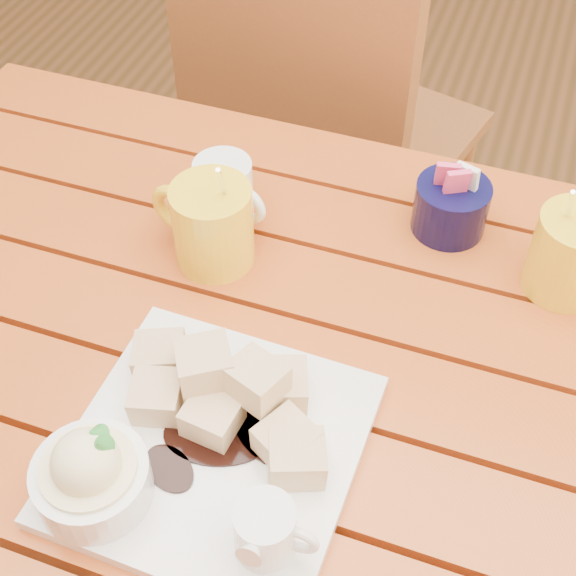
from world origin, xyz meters
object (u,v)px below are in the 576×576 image
at_px(coffee_mug_left, 211,223).
at_px(coffee_mug_right, 574,253).
at_px(dessert_plate, 186,449).
at_px(chair_far, 320,133).
at_px(table, 283,411).

height_order(coffee_mug_left, coffee_mug_right, coffee_mug_left).
bearing_deg(dessert_plate, coffee_mug_left, 108.16).
bearing_deg(chair_far, coffee_mug_right, 147.94).
bearing_deg(table, dessert_plate, -104.73).
distance_m(coffee_mug_left, chair_far, 0.62).
xyz_separation_m(table, chair_far, (-0.17, 0.66, -0.11)).
bearing_deg(dessert_plate, chair_far, 98.64).
height_order(table, coffee_mug_right, coffee_mug_right).
relative_size(table, coffee_mug_left, 7.57).
xyz_separation_m(table, dessert_plate, (-0.04, -0.16, 0.14)).
distance_m(dessert_plate, coffee_mug_left, 0.29).
relative_size(table, chair_far, 1.26).
relative_size(dessert_plate, coffee_mug_right, 1.82).
bearing_deg(coffee_mug_right, dessert_plate, -140.71).
bearing_deg(table, coffee_mug_left, 138.53).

